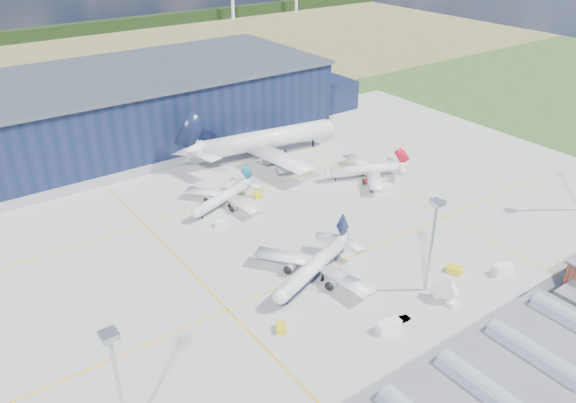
{
  "coord_description": "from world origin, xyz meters",
  "views": [
    {
      "loc": [
        -75.4,
        -95.59,
        77.08
      ],
      "look_at": [
        -0.87,
        8.17,
        9.7
      ],
      "focal_mm": 35.0,
      "sensor_mm": 36.0,
      "label": 1
    }
  ],
  "objects_px": {
    "gse_tug_b": "(281,328)",
    "gse_van_a": "(389,326)",
    "gse_van_b": "(382,188)",
    "gse_van_c": "(503,269)",
    "airliner_widebody": "(266,130)",
    "hangar": "(160,106)",
    "gse_tug_a": "(454,270)",
    "airliner_red": "(363,165)",
    "gse_cart_a": "(436,199)",
    "airliner_regional": "(221,193)",
    "car_b": "(402,320)",
    "light_mast_west": "(116,372)",
    "airstair": "(444,294)",
    "gse_cart_b": "(221,223)",
    "gse_tug_c": "(258,195)",
    "light_mast_center": "(433,232)",
    "airliner_navy": "(312,261)"
  },
  "relations": [
    {
      "from": "gse_tug_b",
      "to": "airstair",
      "type": "height_order",
      "value": "airstair"
    },
    {
      "from": "gse_cart_a",
      "to": "light_mast_center",
      "type": "bearing_deg",
      "value": -141.82
    },
    {
      "from": "car_b",
      "to": "gse_cart_b",
      "type": "bearing_deg",
      "value": 9.89
    },
    {
      "from": "airstair",
      "to": "car_b",
      "type": "distance_m",
      "value": 12.93
    },
    {
      "from": "light_mast_center",
      "to": "gse_tug_c",
      "type": "bearing_deg",
      "value": 95.47
    },
    {
      "from": "gse_tug_b",
      "to": "gse_van_b",
      "type": "relative_size",
      "value": 0.55
    },
    {
      "from": "gse_cart_a",
      "to": "airstair",
      "type": "height_order",
      "value": "airstair"
    },
    {
      "from": "gse_van_a",
      "to": "gse_cart_b",
      "type": "xyz_separation_m",
      "value": [
        -6.61,
        57.16,
        -0.41
      ]
    },
    {
      "from": "gse_van_a",
      "to": "airliner_widebody",
      "type": "bearing_deg",
      "value": -11.19
    },
    {
      "from": "gse_van_b",
      "to": "gse_tug_c",
      "type": "height_order",
      "value": "gse_van_b"
    },
    {
      "from": "airliner_navy",
      "to": "airliner_regional",
      "type": "bearing_deg",
      "value": -111.99
    },
    {
      "from": "airliner_regional",
      "to": "airstair",
      "type": "distance_m",
      "value": 68.77
    },
    {
      "from": "airliner_red",
      "to": "gse_cart_a",
      "type": "bearing_deg",
      "value": 129.98
    },
    {
      "from": "gse_tug_a",
      "to": "gse_tug_b",
      "type": "distance_m",
      "value": 45.88
    },
    {
      "from": "hangar",
      "to": "gse_van_c",
      "type": "relative_size",
      "value": 30.23
    },
    {
      "from": "gse_tug_c",
      "to": "airliner_red",
      "type": "bearing_deg",
      "value": 6.8
    },
    {
      "from": "airliner_regional",
      "to": "car_b",
      "type": "distance_m",
      "value": 66.67
    },
    {
      "from": "light_mast_west",
      "to": "gse_tug_c",
      "type": "distance_m",
      "value": 89.55
    },
    {
      "from": "gse_van_b",
      "to": "gse_van_c",
      "type": "relative_size",
      "value": 1.12
    },
    {
      "from": "airliner_red",
      "to": "gse_van_b",
      "type": "height_order",
      "value": "airliner_red"
    },
    {
      "from": "hangar",
      "to": "gse_tug_a",
      "type": "xyz_separation_m",
      "value": [
        18.08,
        -124.05,
        -10.87
      ]
    },
    {
      "from": "gse_cart_b",
      "to": "car_b",
      "type": "relative_size",
      "value": 0.82
    },
    {
      "from": "hangar",
      "to": "light_mast_center",
      "type": "xyz_separation_m",
      "value": [
        7.19,
        -124.8,
        3.82
      ]
    },
    {
      "from": "light_mast_center",
      "to": "gse_van_a",
      "type": "xyz_separation_m",
      "value": [
        -16.46,
        -4.94,
        -14.31
      ]
    },
    {
      "from": "light_mast_west",
      "to": "gse_cart_b",
      "type": "distance_m",
      "value": 71.74
    },
    {
      "from": "gse_cart_b",
      "to": "hangar",
      "type": "bearing_deg",
      "value": 17.18
    },
    {
      "from": "airliner_regional",
      "to": "gse_cart_a",
      "type": "xyz_separation_m",
      "value": [
        53.33,
        -33.52,
        -3.85
      ]
    },
    {
      "from": "gse_tug_b",
      "to": "airstair",
      "type": "distance_m",
      "value": 37.14
    },
    {
      "from": "car_b",
      "to": "light_mast_west",
      "type": "bearing_deg",
      "value": 84.54
    },
    {
      "from": "airliner_widebody",
      "to": "hangar",
      "type": "bearing_deg",
      "value": 125.67
    },
    {
      "from": "gse_tug_a",
      "to": "airstair",
      "type": "height_order",
      "value": "airstair"
    },
    {
      "from": "light_mast_west",
      "to": "airliner_navy",
      "type": "distance_m",
      "value": 55.38
    },
    {
      "from": "light_mast_west",
      "to": "airliner_regional",
      "type": "height_order",
      "value": "light_mast_west"
    },
    {
      "from": "gse_tug_c",
      "to": "car_b",
      "type": "bearing_deg",
      "value": -74.73
    },
    {
      "from": "airliner_widebody",
      "to": "gse_tug_a",
      "type": "bearing_deg",
      "value": -83.32
    },
    {
      "from": "gse_van_c",
      "to": "airliner_widebody",
      "type": "bearing_deg",
      "value": 19.0
    },
    {
      "from": "gse_tug_a",
      "to": "car_b",
      "type": "relative_size",
      "value": 0.89
    },
    {
      "from": "gse_tug_a",
      "to": "gse_tug_b",
      "type": "bearing_deg",
      "value": 146.34
    },
    {
      "from": "gse_tug_b",
      "to": "gse_van_c",
      "type": "bearing_deg",
      "value": 16.63
    },
    {
      "from": "gse_tug_a",
      "to": "gse_van_c",
      "type": "bearing_deg",
      "value": -62.62
    },
    {
      "from": "gse_cart_b",
      "to": "gse_cart_a",
      "type": "bearing_deg",
      "value": -82.78
    },
    {
      "from": "airliner_widebody",
      "to": "airliner_regional",
      "type": "xyz_separation_m",
      "value": [
        -30.9,
        -23.4,
        -5.28
      ]
    },
    {
      "from": "gse_tug_b",
      "to": "gse_van_a",
      "type": "height_order",
      "value": "gse_van_a"
    },
    {
      "from": "gse_van_a",
      "to": "gse_tug_b",
      "type": "bearing_deg",
      "value": 61.73
    },
    {
      "from": "airliner_navy",
      "to": "gse_tug_c",
      "type": "bearing_deg",
      "value": -127.28
    },
    {
      "from": "hangar",
      "to": "light_mast_center",
      "type": "height_order",
      "value": "hangar"
    },
    {
      "from": "gse_tug_b",
      "to": "hangar",
      "type": "bearing_deg",
      "value": 108.02
    },
    {
      "from": "airliner_navy",
      "to": "car_b",
      "type": "bearing_deg",
      "value": 84.7
    },
    {
      "from": "airstair",
      "to": "gse_tug_c",
      "type": "bearing_deg",
      "value": 72.3
    },
    {
      "from": "gse_van_b",
      "to": "gse_cart_b",
      "type": "xyz_separation_m",
      "value": [
        -49.81,
        10.83,
        -0.51
      ]
    }
  ]
}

